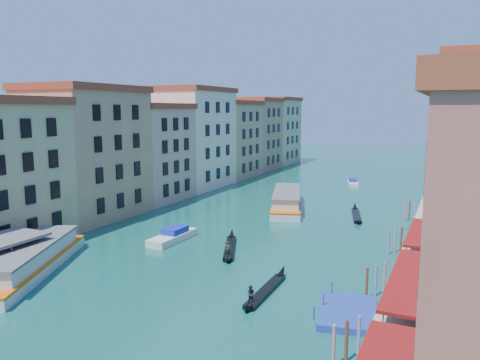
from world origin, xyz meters
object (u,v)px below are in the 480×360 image
at_px(vaporetto_far, 287,200).
at_px(gondola_fore, 230,247).
at_px(gondola_right, 265,290).
at_px(vaporetto_near, 31,260).
at_px(blue_dock, 348,313).

xyz_separation_m(vaporetto_far, gondola_fore, (1.72, -25.30, -0.94)).
relative_size(vaporetto_far, gondola_right, 1.88).
relative_size(vaporetto_near, gondola_right, 1.80).
bearing_deg(vaporetto_near, vaporetto_far, 47.26).
bearing_deg(vaporetto_near, gondola_right, -13.39).
distance_m(vaporetto_near, gondola_right, 24.25).
bearing_deg(vaporetto_far, gondola_right, -91.55).
bearing_deg(gondola_right, gondola_fore, 128.35).
height_order(vaporetto_near, blue_dock, vaporetto_near).
distance_m(vaporetto_near, gondola_fore, 21.52).
bearing_deg(gondola_right, blue_dock, -11.02).
xyz_separation_m(vaporetto_near, gondola_fore, (15.07, 15.34, -0.90)).
height_order(gondola_fore, gondola_right, gondola_fore).
bearing_deg(gondola_fore, vaporetto_far, 70.80).
height_order(gondola_right, blue_dock, gondola_right).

